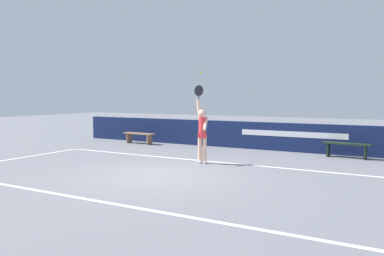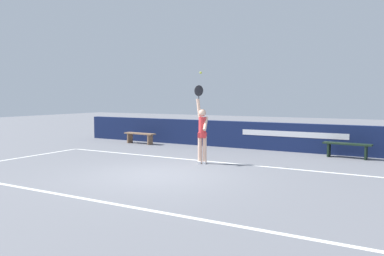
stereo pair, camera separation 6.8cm
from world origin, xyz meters
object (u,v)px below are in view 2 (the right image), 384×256
Objects in this scene: tennis_player at (202,131)px; courtside_bench_far at (140,135)px; courtside_bench_near at (347,147)px; tennis_ball at (201,73)px.

tennis_player is 5.73m from courtside_bench_far.
tennis_player reaches higher than courtside_bench_near.
tennis_player is 1.56× the size of courtside_bench_far.
tennis_player is at bearing 91.03° from tennis_ball.
courtside_bench_near is 8.62m from courtside_bench_far.
courtside_bench_far is at bearing 146.12° from tennis_ball.
courtside_bench_near reaches higher than courtside_bench_far.
tennis_player is at bearing -138.75° from courtside_bench_near.
courtside_bench_far is at bearing -178.24° from courtside_bench_near.
tennis_ball reaches higher than tennis_player.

